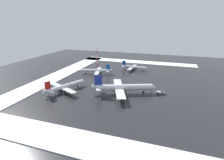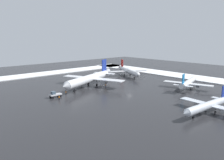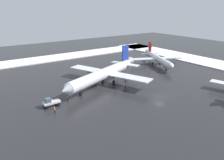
% 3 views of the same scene
% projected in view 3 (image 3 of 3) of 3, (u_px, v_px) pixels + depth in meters
% --- Properties ---
extents(ground_plane, '(240.00, 240.00, 0.00)m').
position_uv_depth(ground_plane, '(160.00, 96.00, 65.77)').
color(ground_plane, '#232326').
extents(snow_bank_right, '(14.00, 116.00, 0.41)m').
position_uv_depth(snow_bank_right, '(66.00, 56.00, 117.31)').
color(snow_bank_right, white).
rests_on(snow_bank_right, ground_plane).
extents(airplane_parked_starboard, '(31.59, 37.34, 11.55)m').
position_uv_depth(airplane_parked_starboard, '(104.00, 74.00, 74.78)').
color(airplane_parked_starboard, silver).
rests_on(airplane_parked_starboard, ground_plane).
extents(airplane_parked_portside, '(28.01, 23.79, 8.82)m').
position_uv_depth(airplane_parked_portside, '(158.00, 59.00, 99.91)').
color(airplane_parked_portside, silver).
rests_on(airplane_parked_portside, ground_plane).
extents(pushback_tug, '(2.34, 4.62, 2.50)m').
position_uv_depth(pushback_tug, '(51.00, 102.00, 58.87)').
color(pushback_tug, silver).
rests_on(pushback_tug, ground_plane).
extents(ground_crew_mid_apron, '(0.36, 0.36, 1.71)m').
position_uv_depth(ground_crew_mid_apron, '(126.00, 84.00, 72.95)').
color(ground_crew_mid_apron, black).
rests_on(ground_crew_mid_apron, ground_plane).
extents(ground_crew_near_tug, '(0.36, 0.36, 1.71)m').
position_uv_depth(ground_crew_near_tug, '(55.00, 110.00, 55.23)').
color(ground_crew_near_tug, black).
rests_on(ground_crew_near_tug, ground_plane).
extents(ground_crew_beside_wing, '(0.36, 0.36, 1.71)m').
position_uv_depth(ground_crew_beside_wing, '(68.00, 98.00, 62.17)').
color(ground_crew_beside_wing, black).
rests_on(ground_crew_beside_wing, ground_plane).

